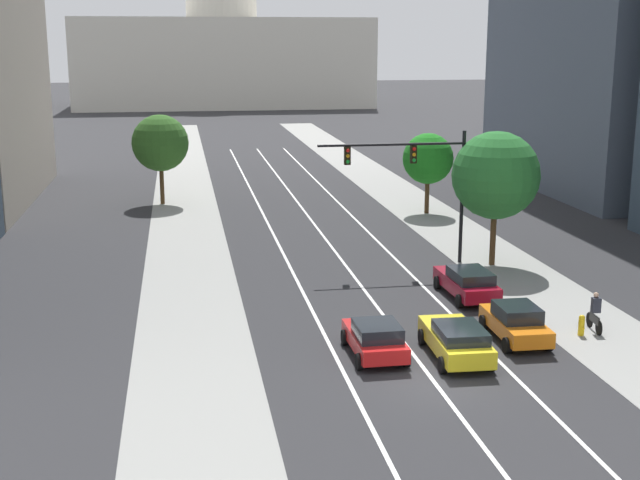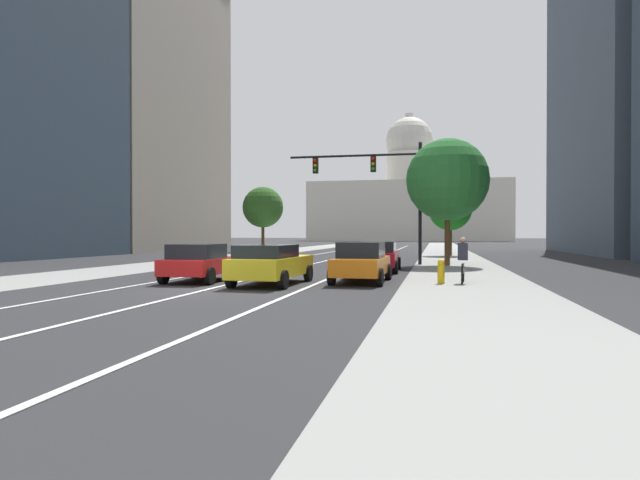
{
  "view_description": "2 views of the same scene",
  "coord_description": "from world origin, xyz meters",
  "px_view_note": "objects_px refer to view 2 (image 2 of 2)",
  "views": [
    {
      "loc": [
        -8.8,
        -27.82,
        12.03
      ],
      "look_at": [
        -2.29,
        11.64,
        2.74
      ],
      "focal_mm": 48.11,
      "sensor_mm": 36.0,
      "label": 1
    },
    {
      "loc": [
        7.32,
        -16.28,
        1.83
      ],
      "look_at": [
        -1.82,
        26.39,
        1.36
      ],
      "focal_mm": 30.25,
      "sensor_mm": 36.0,
      "label": 2
    }
  ],
  "objects_px": {
    "cyclist": "(463,260)",
    "street_tree_mid_right": "(450,209)",
    "traffic_signal_mast": "(379,179)",
    "car_yellow": "(271,263)",
    "car_orange": "(362,262)",
    "car_crimson": "(378,256)",
    "capitol_building": "(409,204)",
    "car_red": "(201,262)",
    "fire_hydrant": "(441,271)",
    "street_tree_far_right": "(447,180)",
    "street_tree_near_left": "(263,207)"
  },
  "relations": [
    {
      "from": "cyclist",
      "to": "street_tree_mid_right",
      "type": "relative_size",
      "value": 0.3
    },
    {
      "from": "capitol_building",
      "to": "street_tree_mid_right",
      "type": "height_order",
      "value": "capitol_building"
    },
    {
      "from": "car_crimson",
      "to": "street_tree_far_right",
      "type": "bearing_deg",
      "value": -31.93
    },
    {
      "from": "capitol_building",
      "to": "street_tree_far_right",
      "type": "distance_m",
      "value": 124.42
    },
    {
      "from": "car_orange",
      "to": "cyclist",
      "type": "bearing_deg",
      "value": -81.38
    },
    {
      "from": "capitol_building",
      "to": "street_tree_near_left",
      "type": "bearing_deg",
      "value": -95.67
    },
    {
      "from": "fire_hydrant",
      "to": "street_tree_near_left",
      "type": "height_order",
      "value": "street_tree_near_left"
    },
    {
      "from": "capitol_building",
      "to": "car_red",
      "type": "height_order",
      "value": "capitol_building"
    },
    {
      "from": "car_orange",
      "to": "street_tree_far_right",
      "type": "distance_m",
      "value": 13.03
    },
    {
      "from": "cyclist",
      "to": "street_tree_far_right",
      "type": "height_order",
      "value": "street_tree_far_right"
    },
    {
      "from": "street_tree_mid_right",
      "to": "car_red",
      "type": "bearing_deg",
      "value": -110.21
    },
    {
      "from": "street_tree_far_right",
      "to": "car_orange",
      "type": "bearing_deg",
      "value": -106.06
    },
    {
      "from": "street_tree_mid_right",
      "to": "traffic_signal_mast",
      "type": "bearing_deg",
      "value": -108.33
    },
    {
      "from": "capitol_building",
      "to": "car_crimson",
      "type": "height_order",
      "value": "capitol_building"
    },
    {
      "from": "car_yellow",
      "to": "cyclist",
      "type": "xyz_separation_m",
      "value": [
        6.8,
        2.1,
        0.08
      ]
    },
    {
      "from": "car_yellow",
      "to": "car_red",
      "type": "bearing_deg",
      "value": 78.95
    },
    {
      "from": "fire_hydrant",
      "to": "street_tree_mid_right",
      "type": "xyz_separation_m",
      "value": [
        1.01,
        26.4,
        3.46
      ]
    },
    {
      "from": "car_yellow",
      "to": "car_crimson",
      "type": "bearing_deg",
      "value": -19.7
    },
    {
      "from": "car_yellow",
      "to": "traffic_signal_mast",
      "type": "relative_size",
      "value": 0.57
    },
    {
      "from": "capitol_building",
      "to": "traffic_signal_mast",
      "type": "xyz_separation_m",
      "value": [
        3.97,
        -123.25,
        -5.31
      ]
    },
    {
      "from": "car_red",
      "to": "traffic_signal_mast",
      "type": "distance_m",
      "value": 15.27
    },
    {
      "from": "street_tree_far_right",
      "to": "capitol_building",
      "type": "bearing_deg",
      "value": 93.69
    },
    {
      "from": "car_red",
      "to": "fire_hydrant",
      "type": "distance_m",
      "value": 9.12
    },
    {
      "from": "car_yellow",
      "to": "street_tree_mid_right",
      "type": "xyz_separation_m",
      "value": [
        7.02,
        28.08,
        3.16
      ]
    },
    {
      "from": "capitol_building",
      "to": "car_red",
      "type": "relative_size",
      "value": 13.34
    },
    {
      "from": "car_yellow",
      "to": "car_orange",
      "type": "height_order",
      "value": "car_orange"
    },
    {
      "from": "fire_hydrant",
      "to": "street_tree_far_right",
      "type": "relative_size",
      "value": 0.12
    },
    {
      "from": "cyclist",
      "to": "street_tree_mid_right",
      "type": "distance_m",
      "value": 26.16
    },
    {
      "from": "car_crimson",
      "to": "street_tree_mid_right",
      "type": "relative_size",
      "value": 0.83
    },
    {
      "from": "car_yellow",
      "to": "street_tree_near_left",
      "type": "distance_m",
      "value": 36.93
    },
    {
      "from": "capitol_building",
      "to": "cyclist",
      "type": "distance_m",
      "value": 136.01
    },
    {
      "from": "car_red",
      "to": "street_tree_mid_right",
      "type": "xyz_separation_m",
      "value": [
        10.07,
        27.37,
        3.17
      ]
    },
    {
      "from": "car_yellow",
      "to": "car_crimson",
      "type": "distance_m",
      "value": 8.29
    },
    {
      "from": "car_yellow",
      "to": "traffic_signal_mast",
      "type": "height_order",
      "value": "traffic_signal_mast"
    },
    {
      "from": "fire_hydrant",
      "to": "cyclist",
      "type": "bearing_deg",
      "value": 27.75
    },
    {
      "from": "car_yellow",
      "to": "street_tree_far_right",
      "type": "relative_size",
      "value": 0.63
    },
    {
      "from": "traffic_signal_mast",
      "to": "fire_hydrant",
      "type": "xyz_separation_m",
      "value": [
        3.57,
        -12.58,
        -4.71
      ]
    },
    {
      "from": "car_red",
      "to": "street_tree_near_left",
      "type": "height_order",
      "value": "street_tree_near_left"
    },
    {
      "from": "capitol_building",
      "to": "traffic_signal_mast",
      "type": "height_order",
      "value": "capitol_building"
    },
    {
      "from": "capitol_building",
      "to": "cyclist",
      "type": "relative_size",
      "value": 31.38
    },
    {
      "from": "car_crimson",
      "to": "car_orange",
      "type": "distance_m",
      "value": 6.08
    },
    {
      "from": "street_tree_near_left",
      "to": "street_tree_mid_right",
      "type": "xyz_separation_m",
      "value": [
        18.73,
        -6.73,
        -0.69
      ]
    },
    {
      "from": "street_tree_far_right",
      "to": "traffic_signal_mast",
      "type": "bearing_deg",
      "value": 168.86
    },
    {
      "from": "traffic_signal_mast",
      "to": "car_orange",
      "type": "bearing_deg",
      "value": -87.15
    },
    {
      "from": "car_yellow",
      "to": "traffic_signal_mast",
      "type": "distance_m",
      "value": 15.12
    },
    {
      "from": "car_orange",
      "to": "car_yellow",
      "type": "bearing_deg",
      "value": 119.02
    },
    {
      "from": "car_yellow",
      "to": "car_orange",
      "type": "xyz_separation_m",
      "value": [
        3.07,
        1.62,
        0.01
      ]
    },
    {
      "from": "car_red",
      "to": "cyclist",
      "type": "xyz_separation_m",
      "value": [
        9.86,
        1.39,
        0.1
      ]
    },
    {
      "from": "car_orange",
      "to": "traffic_signal_mast",
      "type": "distance_m",
      "value": 13.4
    },
    {
      "from": "car_red",
      "to": "street_tree_far_right",
      "type": "distance_m",
      "value": 16.48
    }
  ]
}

